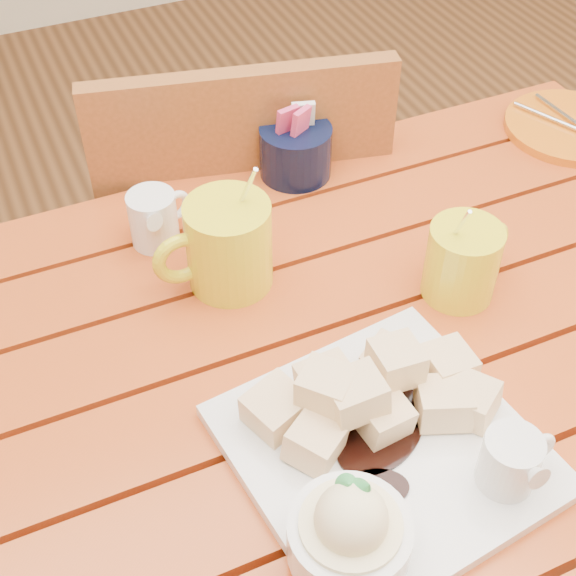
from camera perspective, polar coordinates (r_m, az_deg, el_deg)
name	(u,v)px	position (r m, az deg, el deg)	size (l,w,h in m)	color
table	(326,429)	(0.95, 2.74, -10.01)	(1.20, 0.79, 0.75)	#B04D16
dessert_plate	(381,454)	(0.77, 6.62, -11.62)	(0.30, 0.30, 0.11)	white
coffee_mug_left	(226,244)	(0.93, -4.42, 3.11)	(0.14, 0.10, 0.17)	yellow
coffee_mug_right	(464,260)	(0.94, 12.39, 1.97)	(0.12, 0.08, 0.14)	yellow
cream_pitcher	(155,218)	(1.01, -9.44, 4.96)	(0.09, 0.07, 0.07)	white
sugar_caddy	(296,150)	(1.11, 0.55, 9.80)	(0.10, 0.10, 0.11)	black
orange_saucer	(572,127)	(1.28, 19.53, 10.76)	(0.19, 0.19, 0.02)	orange
chair_far	(240,247)	(1.39, -3.44, 2.95)	(0.51, 0.51, 0.90)	brown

